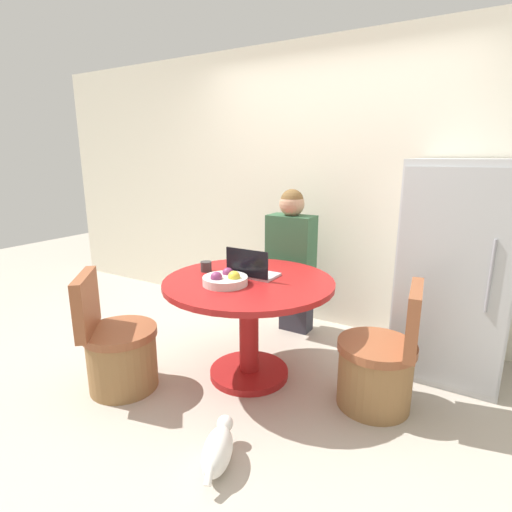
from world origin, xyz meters
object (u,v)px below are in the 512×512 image
object	(u,v)px
chair_right_side	(379,368)
cat	(218,449)
refrigerator	(456,270)
fruit_bowl	(225,280)
dining_table	(249,307)
person_seated	(293,257)
laptop	(252,270)
chair_near_left_corner	(119,352)

from	to	relation	value
chair_right_side	cat	distance (m)	1.14
refrigerator	chair_right_side	world-z (taller)	refrigerator
chair_right_side	fruit_bowl	xyz separation A→B (m)	(-0.99, -0.29, 0.51)
dining_table	fruit_bowl	world-z (taller)	fruit_bowl
person_seated	cat	bearing A→B (deg)	103.11
laptop	fruit_bowl	size ratio (longest dim) A/B	1.11
refrigerator	chair_right_side	distance (m)	0.97
chair_right_side	chair_near_left_corner	size ratio (longest dim) A/B	1.00
chair_right_side	cat	bearing A→B (deg)	-38.39
chair_near_left_corner	laptop	bearing A→B (deg)	-85.88
fruit_bowl	person_seated	bearing A→B (deg)	88.74
chair_right_side	cat	size ratio (longest dim) A/B	2.00
chair_near_left_corner	laptop	size ratio (longest dim) A/B	2.47
refrigerator	dining_table	xyz separation A→B (m)	(-1.23, -0.87, -0.25)
chair_near_left_corner	cat	size ratio (longest dim) A/B	2.00
refrigerator	laptop	size ratio (longest dim) A/B	4.64
dining_table	cat	distance (m)	1.01
fruit_bowl	cat	xyz separation A→B (m)	(0.41, -0.67, -0.69)
dining_table	chair_right_side	xyz separation A→B (m)	(0.91, 0.12, -0.27)
person_seated	cat	distance (m)	1.82
cat	person_seated	bearing A→B (deg)	-9.34
cat	fruit_bowl	bearing A→B (deg)	9.04
refrigerator	chair_right_side	bearing A→B (deg)	-113.19
cat	dining_table	bearing A→B (deg)	-0.88
laptop	cat	bearing A→B (deg)	111.02
laptop	fruit_bowl	bearing A→B (deg)	76.94
laptop	fruit_bowl	distance (m)	0.25
chair_near_left_corner	person_seated	bearing A→B (deg)	-64.91
dining_table	fruit_bowl	distance (m)	0.31
fruit_bowl	refrigerator	bearing A→B (deg)	38.64
laptop	cat	distance (m)	1.20
chair_right_side	chair_near_left_corner	xyz separation A→B (m)	(-1.61, -0.72, 0.00)
refrigerator	fruit_bowl	world-z (taller)	refrigerator
chair_near_left_corner	cat	distance (m)	1.07
fruit_bowl	cat	size ratio (longest dim) A/B	0.73
dining_table	chair_right_side	distance (m)	0.96
dining_table	chair_near_left_corner	xyz separation A→B (m)	(-0.70, -0.60, -0.27)
person_seated	fruit_bowl	world-z (taller)	person_seated
refrigerator	cat	xyz separation A→B (m)	(-0.90, -1.72, -0.69)
dining_table	cat	xyz separation A→B (m)	(0.33, -0.84, -0.44)
chair_near_left_corner	chair_right_side	bearing A→B (deg)	-106.56
refrigerator	laptop	distance (m)	1.49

